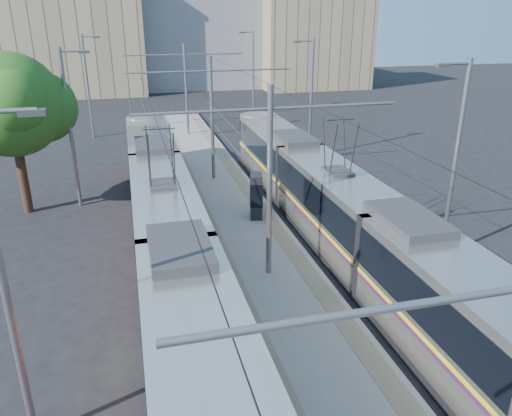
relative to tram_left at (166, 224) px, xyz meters
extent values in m
cube|color=gray|center=(3.60, 6.65, -1.56)|extent=(4.00, 50.00, 0.30)
cube|color=gray|center=(2.15, 6.65, -1.40)|extent=(0.70, 50.00, 0.01)
cube|color=gray|center=(5.05, 6.65, -1.40)|extent=(0.70, 50.00, 0.01)
cube|color=gray|center=(-0.72, 6.65, -1.69)|extent=(0.07, 70.00, 0.03)
cube|color=gray|center=(0.72, 6.65, -1.69)|extent=(0.07, 70.00, 0.03)
cube|color=gray|center=(6.48, 6.65, -1.69)|extent=(0.07, 70.00, 0.03)
cube|color=gray|center=(7.92, 6.65, -1.69)|extent=(0.07, 70.00, 0.03)
cube|color=black|center=(0.00, 0.00, -1.51)|extent=(2.30, 29.15, 0.40)
cube|color=beige|center=(0.00, 0.00, 0.14)|extent=(2.40, 27.55, 2.90)
cube|color=black|center=(0.00, 0.00, 0.64)|extent=(2.43, 27.55, 1.30)
cube|color=#FFA60D|center=(0.00, 0.00, -0.26)|extent=(2.43, 27.55, 0.12)
cube|color=red|center=(0.00, 0.00, -0.76)|extent=(2.42, 27.55, 1.10)
cube|color=#2D2D30|center=(0.00, 0.00, 1.74)|extent=(1.68, 3.00, 0.30)
cube|color=black|center=(7.20, -0.08, -1.51)|extent=(2.30, 27.61, 0.40)
cube|color=#ACA99E|center=(7.20, -0.08, 0.14)|extent=(2.40, 26.01, 2.90)
cube|color=black|center=(7.20, -0.08, 0.64)|extent=(2.43, 26.01, 1.30)
cube|color=yellow|center=(7.20, -0.08, -0.26)|extent=(2.43, 26.01, 0.12)
cube|color=#44154A|center=(7.20, -0.08, -0.41)|extent=(2.43, 26.01, 0.10)
cube|color=#2D2D30|center=(7.20, -0.08, 1.74)|extent=(1.68, 3.00, 0.30)
cylinder|color=slate|center=(3.60, -2.35, 2.09)|extent=(0.20, 0.20, 7.00)
cylinder|color=slate|center=(3.60, -2.35, 4.79)|extent=(9.20, 0.10, 0.10)
cylinder|color=slate|center=(3.60, 9.65, 2.09)|extent=(0.20, 0.20, 7.00)
cylinder|color=slate|center=(3.60, 9.65, 4.79)|extent=(9.20, 0.10, 0.10)
cylinder|color=slate|center=(3.60, 21.65, 2.09)|extent=(0.20, 0.20, 7.00)
cylinder|color=slate|center=(3.60, 21.65, 4.79)|extent=(9.20, 0.10, 0.10)
cylinder|color=black|center=(0.00, 6.65, 3.84)|extent=(0.02, 70.00, 0.02)
cylinder|color=black|center=(7.20, 6.65, 3.84)|extent=(0.02, 70.00, 0.02)
cylinder|color=slate|center=(-3.90, -8.35, 2.29)|extent=(0.18, 0.18, 8.00)
cube|color=#2D2D30|center=(-2.80, -8.35, 6.04)|extent=(0.50, 0.22, 0.12)
cylinder|color=slate|center=(-3.90, 7.65, 2.29)|extent=(0.18, 0.18, 8.00)
cube|color=#2D2D30|center=(-2.80, 7.65, 6.04)|extent=(0.50, 0.22, 0.12)
cylinder|color=slate|center=(-3.90, 23.65, 2.29)|extent=(0.18, 0.18, 8.00)
cube|color=#2D2D30|center=(-2.80, 23.65, 6.04)|extent=(0.50, 0.22, 0.12)
cylinder|color=slate|center=(11.10, -2.35, 2.29)|extent=(0.18, 0.18, 8.00)
cube|color=#2D2D30|center=(10.00, -2.35, 6.04)|extent=(0.50, 0.22, 0.12)
cylinder|color=slate|center=(11.10, 13.65, 2.29)|extent=(0.18, 0.18, 8.00)
cube|color=#2D2D30|center=(10.00, 13.65, 6.04)|extent=(0.50, 0.22, 0.12)
cylinder|color=slate|center=(11.10, 29.65, 2.29)|extent=(0.18, 0.18, 8.00)
cube|color=#2D2D30|center=(10.00, 29.65, 6.04)|extent=(0.50, 0.22, 0.12)
cube|color=black|center=(4.52, 3.06, -0.33)|extent=(0.77, 1.05, 2.16)
cube|color=black|center=(4.52, 3.06, -0.18)|extent=(0.82, 1.09, 1.13)
cylinder|color=#382314|center=(-6.40, 7.35, -0.07)|extent=(0.45, 0.45, 3.28)
sphere|color=#134413|center=(-6.40, 7.35, 3.73)|extent=(4.93, 4.93, 4.93)
sphere|color=#134413|center=(-5.17, 8.17, 3.42)|extent=(3.49, 3.49, 3.49)
cube|color=#8B745E|center=(-6.40, 49.65, 5.13)|extent=(16.00, 12.00, 13.68)
cube|color=gray|center=(9.60, 53.65, 6.39)|extent=(18.00, 14.00, 16.20)
cube|color=#8B745E|center=(23.60, 47.65, 4.03)|extent=(14.00, 10.00, 11.47)
camera|label=1|loc=(-1.06, -18.50, 7.80)|focal=35.00mm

